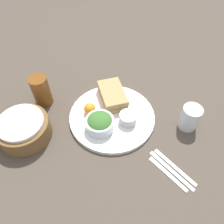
# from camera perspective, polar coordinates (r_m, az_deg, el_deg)

# --- Properties ---
(ground_plane) EXTENTS (4.00, 4.00, 0.00)m
(ground_plane) POSITION_cam_1_polar(r_m,az_deg,el_deg) (0.85, -0.00, -1.53)
(ground_plane) COLOR #4C4238
(plate) EXTENTS (0.33, 0.33, 0.02)m
(plate) POSITION_cam_1_polar(r_m,az_deg,el_deg) (0.85, -0.00, -1.20)
(plate) COLOR white
(plate) RESTS_ON ground_plane
(sandwich) EXTENTS (0.15, 0.10, 0.05)m
(sandwich) POSITION_cam_1_polar(r_m,az_deg,el_deg) (0.87, 0.10, 4.33)
(sandwich) COLOR tan
(sandwich) RESTS_ON plate
(salad_bowl) EXTENTS (0.10, 0.10, 0.06)m
(salad_bowl) POSITION_cam_1_polar(r_m,az_deg,el_deg) (0.79, -3.19, -2.84)
(salad_bowl) COLOR silver
(salad_bowl) RESTS_ON plate
(dressing_cup) EXTENTS (0.07, 0.07, 0.04)m
(dressing_cup) POSITION_cam_1_polar(r_m,az_deg,el_deg) (0.81, 4.20, -1.63)
(dressing_cup) COLOR #B7B7BC
(dressing_cup) RESTS_ON plate
(orange_wedge) EXTENTS (0.04, 0.04, 0.04)m
(orange_wedge) POSITION_cam_1_polar(r_m,az_deg,el_deg) (0.84, -5.85, 0.83)
(orange_wedge) COLOR orange
(orange_wedge) RESTS_ON plate
(drink_glass) EXTENTS (0.07, 0.07, 0.13)m
(drink_glass) POSITION_cam_1_polar(r_m,az_deg,el_deg) (0.90, -18.01, 5.33)
(drink_glass) COLOR brown
(drink_glass) RESTS_ON ground_plane
(bread_basket) EXTENTS (0.19, 0.19, 0.08)m
(bread_basket) POSITION_cam_1_polar(r_m,az_deg,el_deg) (0.83, -22.11, -4.08)
(bread_basket) COLOR brown
(bread_basket) RESTS_ON ground_plane
(fork) EXTENTS (0.16, 0.07, 0.01)m
(fork) POSITION_cam_1_polar(r_m,az_deg,el_deg) (0.77, 16.13, -13.62)
(fork) COLOR silver
(fork) RESTS_ON ground_plane
(knife) EXTENTS (0.17, 0.07, 0.01)m
(knife) POSITION_cam_1_polar(r_m,az_deg,el_deg) (0.76, 15.29, -14.49)
(knife) COLOR silver
(knife) RESTS_ON ground_plane
(spoon) EXTENTS (0.15, 0.07, 0.01)m
(spoon) POSITION_cam_1_polar(r_m,az_deg,el_deg) (0.75, 14.43, -15.37)
(spoon) COLOR silver
(spoon) RESTS_ON ground_plane
(water_glass) EXTENTS (0.07, 0.07, 0.10)m
(water_glass) POSITION_cam_1_polar(r_m,az_deg,el_deg) (0.84, 19.63, -1.38)
(water_glass) COLOR silver
(water_glass) RESTS_ON ground_plane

